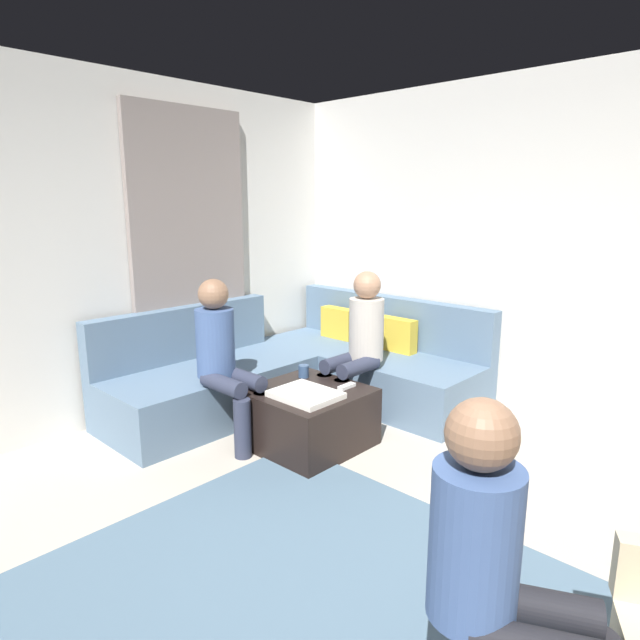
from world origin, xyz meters
The scene contains 12 objects.
wall_back centered at (0.00, 2.94, 1.35)m, with size 6.00×0.12×2.70m, color silver.
wall_left centered at (-2.94, 0.00, 1.35)m, with size 0.12×6.00×2.70m, color silver.
curtain_panel centered at (-2.84, 1.30, 1.25)m, with size 0.06×1.10×2.50m, color gray.
area_rug centered at (-0.20, 0.10, 0.01)m, with size 2.60×2.20×0.01m, color slate.
sectional_couch centered at (-2.08, 1.88, 0.28)m, with size 2.10×2.55×0.87m.
ottoman centered at (-1.44, 1.30, 0.21)m, with size 0.76×0.76×0.42m, color black.
folded_blanket centered at (-1.34, 1.18, 0.44)m, with size 0.44×0.36×0.04m, color white.
coffee_mug centered at (-1.66, 1.48, 0.47)m, with size 0.08×0.08×0.10m, color #334C72.
game_remote centered at (-1.26, 1.52, 0.43)m, with size 0.05×0.15×0.02m, color white.
person_on_couch_back centered at (-1.49, 1.93, 0.66)m, with size 0.30×0.60×1.20m.
person_on_couch_side centered at (-1.93, 0.94, 0.66)m, with size 0.60×0.30×1.20m.
person_on_armchair centered at (0.57, 0.13, 0.64)m, with size 0.60×0.46×1.18m.
Camera 1 is at (1.16, -1.33, 1.74)m, focal length 30.58 mm.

